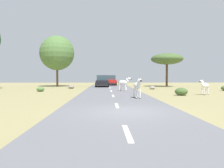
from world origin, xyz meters
The scene contains 14 objects.
ground_plane centered at (0.00, 0.00, 0.00)m, with size 90.00×90.00×0.00m, color #8E8456.
road centered at (-0.36, 0.00, 0.03)m, with size 6.00×64.00×0.05m, color slate.
lane_markings centered at (-0.36, -1.00, 0.05)m, with size 0.16×56.00×0.01m.
zebra_0 centered at (1.35, 6.05, 0.94)m, with size 0.57×1.58×1.50m.
zebra_1 centered at (1.00, 13.89, 0.95)m, with size 1.47×0.98×1.51m.
zebra_2 centered at (7.81, 9.28, 0.82)m, with size 1.28×1.02×1.38m.
car_0 centered at (-1.43, 23.61, 0.85)m, with size 2.08×4.37×1.74m.
car_1 centered at (-0.08, 29.26, 0.85)m, with size 2.11×4.39×1.74m.
tree_0 centered at (-8.48, 24.97, 5.20)m, with size 5.32×5.32×7.87m.
tree_1 centered at (8.44, 24.01, 4.25)m, with size 4.88×4.88×5.13m.
bush_0 centered at (-7.95, 13.95, 0.25)m, with size 0.82×0.74×0.49m, color #4C7038.
bush_1 centered at (5.57, 8.86, 0.33)m, with size 1.10×0.99×0.66m, color #425B2D.
rock_0 centered at (4.86, 17.50, 0.21)m, with size 0.74×0.63×0.41m, color gray.
rock_1 centered at (-5.51, 19.60, 0.22)m, with size 0.82×0.80×0.43m, color gray.
Camera 1 is at (-0.99, -10.45, 1.71)m, focal length 36.28 mm.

